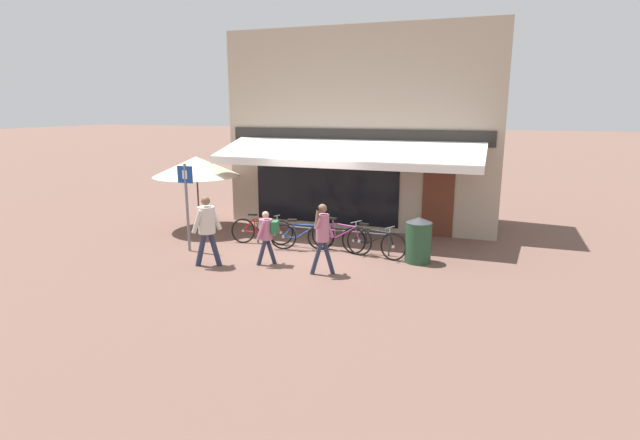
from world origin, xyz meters
TOP-DOWN VIEW (x-y plane):
  - ground_plane at (0.00, 0.00)m, footprint 160.00×160.00m
  - shop_front at (0.65, 4.19)m, footprint 8.45×4.96m
  - bike_rack_rail at (0.42, 0.28)m, footprint 3.82×0.04m
  - bicycle_red at (-1.30, 0.24)m, footprint 1.80×0.59m
  - bicycle_blue at (-0.02, 0.04)m, footprint 1.64×0.63m
  - bicycle_purple at (1.00, 0.23)m, footprint 1.82×0.62m
  - bicycle_black at (1.91, 0.06)m, footprint 1.79×0.56m
  - pedestrian_adult at (1.15, -1.64)m, footprint 0.54×0.52m
  - pedestrian_child at (-0.33, -1.41)m, footprint 0.54×0.56m
  - pedestrian_second_adult at (-1.63, -1.98)m, footprint 0.62×0.61m
  - litter_bin at (3.06, -0.01)m, footprint 0.64×0.64m
  - parking_sign at (-2.79, -1.05)m, footprint 0.44×0.07m
  - cafe_parasol at (-3.91, 1.16)m, footprint 2.63×2.63m

SIDE VIEW (x-z plane):
  - ground_plane at x=0.00m, z-range 0.00..0.00m
  - bicycle_red at x=-1.30m, z-range -0.06..0.80m
  - bicycle_black at x=1.91m, z-range -0.05..0.80m
  - bicycle_blue at x=-0.02m, z-range -0.05..0.80m
  - bicycle_purple at x=1.00m, z-range -0.05..0.84m
  - bike_rack_rail at x=0.42m, z-range 0.19..0.76m
  - litter_bin at x=3.06m, z-range 0.00..1.13m
  - pedestrian_child at x=-0.33m, z-range 0.15..1.47m
  - pedestrian_adult at x=1.15m, z-range 0.19..1.83m
  - pedestrian_second_adult at x=-1.63m, z-range 0.17..1.87m
  - parking_sign at x=-2.79m, z-range 0.26..2.58m
  - cafe_parasol at x=-3.91m, z-range 0.83..3.09m
  - shop_front at x=0.65m, z-range -0.01..6.05m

